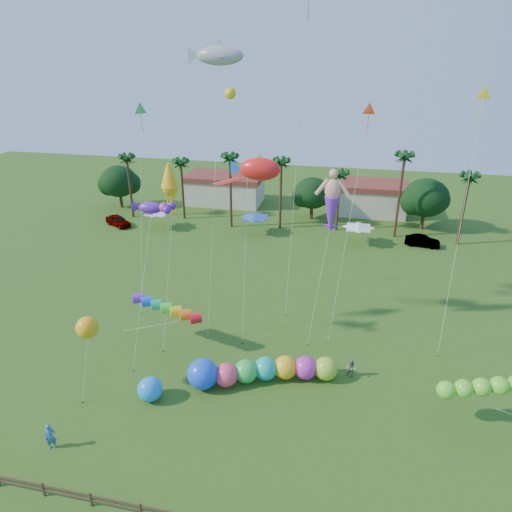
% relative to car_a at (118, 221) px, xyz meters
% --- Properties ---
extents(ground, '(160.00, 160.00, 0.00)m').
position_rel_car_a_xyz_m(ground, '(26.29, -35.83, -0.78)').
color(ground, '#285116').
rests_on(ground, ground).
extents(tree_line, '(69.46, 8.91, 11.00)m').
position_rel_car_a_xyz_m(tree_line, '(29.86, 8.17, 3.50)').
color(tree_line, '#3A2819').
rests_on(tree_line, ground).
extents(buildings_row, '(35.00, 7.00, 4.00)m').
position_rel_car_a_xyz_m(buildings_row, '(23.20, 14.17, 1.22)').
color(buildings_row, beige).
rests_on(buildings_row, ground).
extents(tent_row, '(31.00, 4.00, 0.60)m').
position_rel_car_a_xyz_m(tent_row, '(20.29, 0.50, 1.97)').
color(tent_row, white).
rests_on(tent_row, ground).
extents(car_a, '(4.86, 3.83, 1.55)m').
position_rel_car_a_xyz_m(car_a, '(0.00, 0.00, 0.00)').
color(car_a, '#4C4C54').
rests_on(car_a, ground).
extents(car_b, '(4.55, 2.09, 1.45)m').
position_rel_car_a_xyz_m(car_b, '(42.65, 1.44, -0.05)').
color(car_b, '#4C4C54').
rests_on(car_b, ground).
extents(spectator_a, '(0.82, 0.74, 1.87)m').
position_rel_car_a_xyz_m(spectator_a, '(15.64, -38.62, 0.16)').
color(spectator_a, teal).
rests_on(spectator_a, ground).
extents(spectator_b, '(0.97, 0.88, 1.61)m').
position_rel_car_a_xyz_m(spectator_b, '(34.22, -27.36, 0.03)').
color(spectator_b, gray).
rests_on(spectator_b, ground).
extents(caterpillar_inflatable, '(11.44, 5.40, 2.37)m').
position_rel_car_a_xyz_m(caterpillar_inflatable, '(27.19, -29.44, 0.22)').
color(caterpillar_inflatable, '#FF4368').
rests_on(caterpillar_inflatable, ground).
extents(blue_ball, '(1.83, 1.83, 1.83)m').
position_rel_car_a_xyz_m(blue_ball, '(19.96, -33.06, 0.14)').
color(blue_ball, '#1C8FFD').
rests_on(blue_ball, ground).
extents(rainbow_tube, '(9.46, 3.16, 3.84)m').
position_rel_car_a_xyz_m(rainbow_tube, '(19.80, -26.90, 2.61)').
color(rainbow_tube, red).
rests_on(rainbow_tube, ground).
extents(green_worm, '(10.80, 3.47, 3.45)m').
position_rel_car_a_xyz_m(green_worm, '(40.41, -30.82, 1.93)').
color(green_worm, '#63DC30').
rests_on(green_worm, ground).
extents(orange_ball_kite, '(2.05, 2.71, 6.31)m').
position_rel_car_a_xyz_m(orange_ball_kite, '(15.56, -32.88, 4.73)').
color(orange_ball_kite, '#FFAD14').
rests_on(orange_ball_kite, ground).
extents(merman_kite, '(2.28, 5.05, 14.14)m').
position_rel_car_a_xyz_m(merman_kite, '(31.50, -19.67, 10.78)').
color(merman_kite, '#F0A188').
rests_on(merman_kite, ground).
extents(fish_kite, '(5.27, 5.48, 15.55)m').
position_rel_car_a_xyz_m(fish_kite, '(25.48, -20.56, 13.71)').
color(fish_kite, red).
rests_on(fish_kite, ground).
extents(shark_kite, '(5.24, 6.34, 24.00)m').
position_rel_car_a_xyz_m(shark_kite, '(22.04, -19.63, 22.30)').
color(shark_kite, '#9B9EA9').
rests_on(shark_kite, ground).
extents(squid_kite, '(1.91, 4.84, 15.40)m').
position_rel_car_a_xyz_m(squid_kite, '(18.70, -23.59, 12.56)').
color(squid_kite, yellow).
rests_on(squid_kite, ground).
extents(lobster_kite, '(3.46, 5.63, 12.98)m').
position_rel_car_a_xyz_m(lobster_kite, '(17.89, -25.84, 11.54)').
color(lobster_kite, '#5E21A8').
rests_on(lobster_kite, ground).
extents(delta_kite_red, '(2.30, 4.58, 19.78)m').
position_rel_car_a_xyz_m(delta_kite_red, '(33.80, -18.99, 18.04)').
color(delta_kite_red, red).
rests_on(delta_kite_red, ground).
extents(delta_kite_yellow, '(1.45, 5.03, 21.07)m').
position_rel_car_a_xyz_m(delta_kite_yellow, '(42.09, -18.37, 19.32)').
color(delta_kite_yellow, yellow).
rests_on(delta_kite_yellow, ground).
extents(delta_kite_green, '(1.09, 4.67, 19.32)m').
position_rel_car_a_xyz_m(delta_kite_green, '(14.10, -18.13, 17.64)').
color(delta_kite_green, '#2FCB5A').
rests_on(delta_kite_green, ground).
extents(delta_kite_blue, '(1.18, 5.04, 28.37)m').
position_rel_car_a_xyz_m(delta_kite_blue, '(28.28, -14.97, 26.36)').
color(delta_kite_blue, blue).
rests_on(delta_kite_blue, ground).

